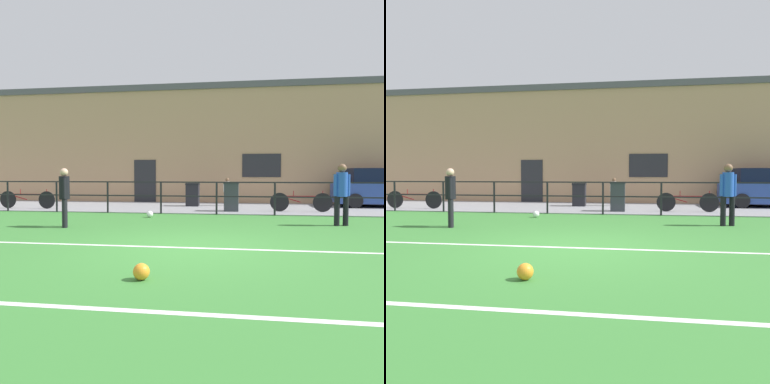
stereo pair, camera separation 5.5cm
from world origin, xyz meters
The scene contains 16 objects.
ground centered at (0.00, 0.00, -0.02)m, with size 60.00×44.00×0.04m, color #387A33.
field_line_touchline centered at (0.00, -0.01, 0.00)m, with size 36.00×0.11×0.00m, color white.
field_line_hash centered at (0.00, -3.40, 0.00)m, with size 36.00×0.11×0.00m, color white.
pavement_strip centered at (0.00, 8.50, 0.01)m, with size 48.00×5.00×0.02m, color gray.
perimeter_fence centered at (0.00, 6.00, 0.75)m, with size 36.07×0.07×1.15m.
clubhouse_facade centered at (0.00, 12.20, 2.90)m, with size 28.00×2.56×5.78m.
player_goalkeeper centered at (-3.76, 2.27, 0.90)m, with size 0.28×0.40×1.58m.
player_striker centered at (3.63, 3.65, 0.97)m, with size 0.46×0.30×1.70m.
soccer_ball_match centered at (-2.09, 4.78, 0.11)m, with size 0.21×0.21×0.21m, color white.
soccer_ball_spare centered at (-0.32, -2.27, 0.11)m, with size 0.23×0.23×0.23m, color orange.
spectator_child centered at (0.18, 9.39, 0.71)m, with size 0.33×0.21×1.22m.
parked_car_red centered at (6.68, 9.83, 0.79)m, with size 3.90×1.91×1.64m.
bicycle_parked_0 centered at (-7.78, 6.92, 0.38)m, with size 2.40×0.04×0.79m.
bicycle_parked_1 centered at (3.02, 7.20, 0.38)m, with size 2.24×0.04×0.78m.
trash_bin_0 centered at (-1.29, 8.97, 0.52)m, with size 0.58×0.49×1.00m.
trash_bin_1 centered at (0.47, 7.03, 0.57)m, with size 0.56×0.48×1.10m.
Camera 1 is at (1.11, -7.15, 1.45)m, focal length 35.25 mm.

